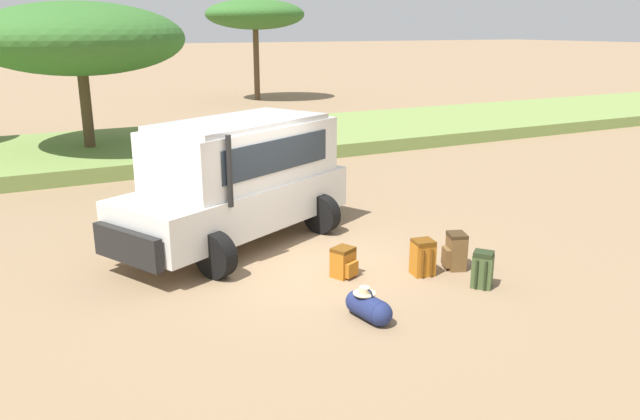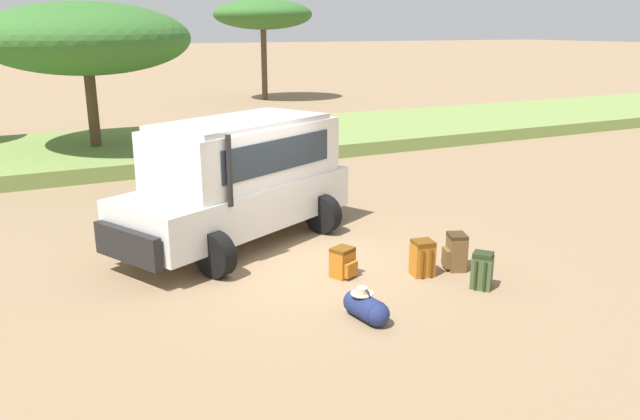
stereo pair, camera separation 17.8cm
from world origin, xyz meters
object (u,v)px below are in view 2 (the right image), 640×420
Objects in this scene: acacia_tree_right_mid at (85,39)px; backpack_outermost at (482,271)px; backpack_cluster_center at (456,252)px; safari_vehicle at (240,178)px; backpack_near_rear_wheel at (422,258)px; duffel_bag_low_black_case at (366,307)px; backpack_beside_front_wheel at (343,263)px; acacia_tree_far_right at (263,15)px.

backpack_outermost is at bearing -72.92° from acacia_tree_right_mid.
backpack_cluster_center is 1.06× the size of backpack_outermost.
backpack_outermost is (2.73, -4.01, -0.99)m from safari_vehicle.
duffel_bag_low_black_case is at bearing -148.85° from backpack_near_rear_wheel.
safari_vehicle reaches higher than backpack_beside_front_wheel.
acacia_tree_right_mid is at bearing -129.42° from acacia_tree_far_right.
backpack_near_rear_wheel is at bearing -23.47° from backpack_beside_front_wheel.
safari_vehicle is at bearing 124.23° from backpack_outermost.
safari_vehicle is 2.91m from backpack_beside_front_wheel.
acacia_tree_far_right reaches higher than safari_vehicle.
safari_vehicle is 10.18m from acacia_tree_right_mid.
backpack_beside_front_wheel is 0.08× the size of acacia_tree_right_mid.
backpack_near_rear_wheel is at bearing 176.14° from backpack_cluster_center.
acacia_tree_far_right is (9.77, 23.47, 3.52)m from safari_vehicle.
duffel_bag_low_black_case is (-1.74, -1.05, -0.12)m from backpack_near_rear_wheel.
backpack_outermost is (0.55, -0.91, -0.01)m from backpack_near_rear_wheel.
backpack_outermost is at bearing -38.81° from backpack_beside_front_wheel.
duffel_bag_low_black_case is 29.52m from acacia_tree_far_right.
backpack_beside_front_wheel is 1.37m from backpack_near_rear_wheel.
acacia_tree_far_right reaches higher than backpack_near_rear_wheel.
backpack_beside_front_wheel is 0.83× the size of backpack_outermost.
safari_vehicle is 8.59× the size of backpack_outermost.
safari_vehicle is at bearing 109.82° from backpack_beside_front_wheel.
safari_vehicle is at bearing -81.25° from acacia_tree_right_mid.
backpack_near_rear_wheel is at bearing -105.95° from acacia_tree_far_right.
backpack_beside_front_wheel is at bearing -108.79° from acacia_tree_far_right.
backpack_outermost is at bearing -104.38° from acacia_tree_far_right.
safari_vehicle is 8.12× the size of backpack_cluster_center.
safari_vehicle reaches higher than duffel_bag_low_black_case.
backpack_near_rear_wheel is 1.06m from backpack_outermost.
acacia_tree_right_mid is (-4.23, 13.76, 3.49)m from backpack_outermost.
acacia_tree_right_mid is (-1.94, 13.90, 3.60)m from duffel_bag_low_black_case.
backpack_cluster_center is at bearing 81.04° from backpack_outermost.
backpack_beside_front_wheel is 1.67m from duffel_bag_low_black_case.
backpack_cluster_center is at bearing -104.55° from acacia_tree_far_right.
backpack_beside_front_wheel is 2.32m from backpack_outermost.
acacia_tree_far_right reaches higher than backpack_beside_front_wheel.
acacia_tree_right_mid is 17.78m from acacia_tree_far_right.
backpack_cluster_center is at bearing 22.53° from duffel_bag_low_black_case.
backpack_cluster_center is (1.94, -0.59, 0.07)m from backpack_beside_front_wheel.
backpack_cluster_center is at bearing -47.73° from safari_vehicle.
safari_vehicle is at bearing 132.27° from backpack_cluster_center.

